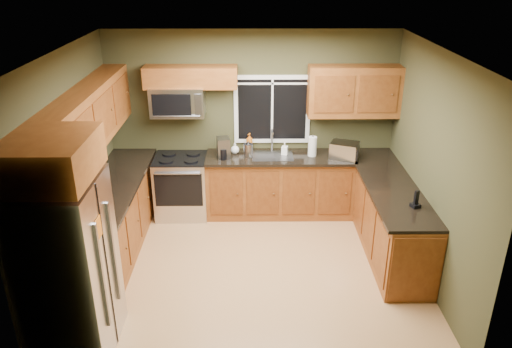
{
  "coord_description": "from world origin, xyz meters",
  "views": [
    {
      "loc": [
        -0.0,
        -5.28,
        3.63
      ],
      "look_at": [
        0.05,
        0.35,
        1.15
      ],
      "focal_mm": 35.0,
      "sensor_mm": 36.0,
      "label": 1
    }
  ],
  "objects_px": {
    "refrigerator": "(69,269)",
    "kettle": "(248,150)",
    "microwave": "(178,101)",
    "soap_bottle_c": "(235,148)",
    "coffee_maker": "(223,149)",
    "paper_towel_roll": "(312,146)",
    "cordless_phone": "(416,202)",
    "soap_bottle_b": "(285,149)",
    "range": "(182,186)",
    "toaster_oven": "(344,150)",
    "soap_bottle_a": "(249,142)"
  },
  "relations": [
    {
      "from": "toaster_oven",
      "to": "kettle",
      "type": "xyz_separation_m",
      "value": [
        -1.38,
        0.06,
        -0.01
      ]
    },
    {
      "from": "range",
      "to": "toaster_oven",
      "type": "distance_m",
      "value": 2.45
    },
    {
      "from": "kettle",
      "to": "paper_towel_roll",
      "type": "distance_m",
      "value": 0.93
    },
    {
      "from": "microwave",
      "to": "soap_bottle_b",
      "type": "distance_m",
      "value": 1.68
    },
    {
      "from": "refrigerator",
      "to": "coffee_maker",
      "type": "xyz_separation_m",
      "value": [
        1.33,
        2.73,
        0.18
      ]
    },
    {
      "from": "refrigerator",
      "to": "kettle",
      "type": "bearing_deg",
      "value": 58.39
    },
    {
      "from": "toaster_oven",
      "to": "soap_bottle_a",
      "type": "xyz_separation_m",
      "value": [
        -1.36,
        0.32,
        0.02
      ]
    },
    {
      "from": "soap_bottle_b",
      "to": "cordless_phone",
      "type": "distance_m",
      "value": 2.2
    },
    {
      "from": "refrigerator",
      "to": "paper_towel_roll",
      "type": "relative_size",
      "value": 5.62
    },
    {
      "from": "coffee_maker",
      "to": "soap_bottle_a",
      "type": "xyz_separation_m",
      "value": [
        0.37,
        0.27,
        -0.0
      ]
    },
    {
      "from": "paper_towel_roll",
      "to": "soap_bottle_c",
      "type": "distance_m",
      "value": 1.14
    },
    {
      "from": "refrigerator",
      "to": "kettle",
      "type": "xyz_separation_m",
      "value": [
        1.69,
        2.74,
        0.15
      ]
    },
    {
      "from": "microwave",
      "to": "soap_bottle_a",
      "type": "relative_size",
      "value": 2.81
    },
    {
      "from": "refrigerator",
      "to": "soap_bottle_b",
      "type": "bearing_deg",
      "value": 51.94
    },
    {
      "from": "microwave",
      "to": "soap_bottle_c",
      "type": "distance_m",
      "value": 1.07
    },
    {
      "from": "soap_bottle_b",
      "to": "refrigerator",
      "type": "bearing_deg",
      "value": -128.06
    },
    {
      "from": "toaster_oven",
      "to": "soap_bottle_b",
      "type": "distance_m",
      "value": 0.86
    },
    {
      "from": "paper_towel_roll",
      "to": "soap_bottle_b",
      "type": "distance_m",
      "value": 0.41
    },
    {
      "from": "coffee_maker",
      "to": "soap_bottle_a",
      "type": "relative_size",
      "value": 1.09
    },
    {
      "from": "range",
      "to": "cordless_phone",
      "type": "bearing_deg",
      "value": -28.71
    },
    {
      "from": "toaster_oven",
      "to": "coffee_maker",
      "type": "height_order",
      "value": "coffee_maker"
    },
    {
      "from": "toaster_oven",
      "to": "soap_bottle_a",
      "type": "relative_size",
      "value": 1.71
    },
    {
      "from": "coffee_maker",
      "to": "kettle",
      "type": "bearing_deg",
      "value": 3.11
    },
    {
      "from": "kettle",
      "to": "soap_bottle_b",
      "type": "height_order",
      "value": "kettle"
    },
    {
      "from": "microwave",
      "to": "soap_bottle_c",
      "type": "bearing_deg",
      "value": -1.05
    },
    {
      "from": "range",
      "to": "paper_towel_roll",
      "type": "relative_size",
      "value": 2.93
    },
    {
      "from": "cordless_phone",
      "to": "range",
      "type": "bearing_deg",
      "value": 151.29
    },
    {
      "from": "microwave",
      "to": "paper_towel_roll",
      "type": "height_order",
      "value": "microwave"
    },
    {
      "from": "soap_bottle_a",
      "to": "refrigerator",
      "type": "bearing_deg",
      "value": -119.59
    },
    {
      "from": "microwave",
      "to": "coffee_maker",
      "type": "height_order",
      "value": "microwave"
    },
    {
      "from": "range",
      "to": "cordless_phone",
      "type": "relative_size",
      "value": 4.43
    },
    {
      "from": "paper_towel_roll",
      "to": "soap_bottle_a",
      "type": "xyz_separation_m",
      "value": [
        -0.91,
        0.21,
        -0.01
      ]
    },
    {
      "from": "toaster_oven",
      "to": "soap_bottle_a",
      "type": "height_order",
      "value": "soap_bottle_a"
    },
    {
      "from": "toaster_oven",
      "to": "cordless_phone",
      "type": "relative_size",
      "value": 2.19
    },
    {
      "from": "paper_towel_roll",
      "to": "cordless_phone",
      "type": "relative_size",
      "value": 1.51
    },
    {
      "from": "range",
      "to": "coffee_maker",
      "type": "height_order",
      "value": "coffee_maker"
    },
    {
      "from": "coffee_maker",
      "to": "soap_bottle_c",
      "type": "distance_m",
      "value": 0.24
    },
    {
      "from": "microwave",
      "to": "coffee_maker",
      "type": "xyz_separation_m",
      "value": [
        0.64,
        -0.18,
        -0.65
      ]
    },
    {
      "from": "microwave",
      "to": "coffee_maker",
      "type": "relative_size",
      "value": 2.57
    },
    {
      "from": "soap_bottle_c",
      "to": "kettle",
      "type": "bearing_deg",
      "value": -36.18
    },
    {
      "from": "toaster_oven",
      "to": "coffee_maker",
      "type": "bearing_deg",
      "value": 178.56
    },
    {
      "from": "coffee_maker",
      "to": "microwave",
      "type": "bearing_deg",
      "value": 164.27
    },
    {
      "from": "toaster_oven",
      "to": "coffee_maker",
      "type": "relative_size",
      "value": 1.56
    },
    {
      "from": "refrigerator",
      "to": "microwave",
      "type": "relative_size",
      "value": 2.37
    },
    {
      "from": "coffee_maker",
      "to": "soap_bottle_b",
      "type": "relative_size",
      "value": 1.58
    },
    {
      "from": "paper_towel_roll",
      "to": "soap_bottle_a",
      "type": "bearing_deg",
      "value": 166.88
    },
    {
      "from": "refrigerator",
      "to": "cordless_phone",
      "type": "height_order",
      "value": "refrigerator"
    },
    {
      "from": "refrigerator",
      "to": "soap_bottle_b",
      "type": "relative_size",
      "value": 9.63
    },
    {
      "from": "kettle",
      "to": "paper_towel_roll",
      "type": "height_order",
      "value": "paper_towel_roll"
    },
    {
      "from": "range",
      "to": "microwave",
      "type": "bearing_deg",
      "value": 90.02
    }
  ]
}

